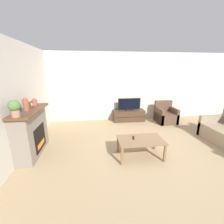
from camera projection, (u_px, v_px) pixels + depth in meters
ground_plane at (155, 156)px, 3.65m from camera, size 24.00×24.00×0.00m
wall_back at (128, 87)px, 6.13m from camera, size 12.00×0.06×2.70m
wall_left at (3, 106)px, 2.89m from camera, size 0.06×12.00×2.70m
fireplace at (31, 132)px, 3.63m from camera, size 0.49×1.37×1.15m
mantel_vase_left at (19, 109)px, 3.05m from camera, size 0.09×0.09×0.23m
mantel_vase_centre_left at (26, 104)px, 3.34m from camera, size 0.12×0.12×0.31m
mantel_vase_right at (34, 102)px, 3.84m from camera, size 0.13×0.13×0.20m
mantel_clock at (30, 105)px, 3.58m from camera, size 0.08×0.11×0.15m
potted_plant at (15, 108)px, 2.87m from camera, size 0.22×0.22×0.34m
tv_stand at (129, 115)px, 6.14m from camera, size 1.25×0.48×0.45m
tv at (129, 105)px, 6.02m from camera, size 0.91×0.18×0.49m
armchair at (165, 115)px, 5.96m from camera, size 0.70×0.76×0.83m
coffee_table at (140, 141)px, 3.54m from camera, size 1.07×0.64×0.45m
remote at (133, 138)px, 3.59m from camera, size 0.07×0.16×0.02m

